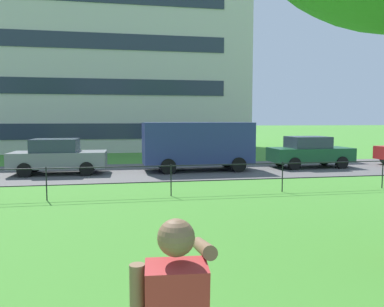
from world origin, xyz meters
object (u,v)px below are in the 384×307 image
at_px(car_dark_green_far_right, 310,152).
at_px(apartment_building_background, 67,69).
at_px(panel_van_left, 198,143).
at_px(car_grey_center, 58,156).

distance_m(car_dark_green_far_right, apartment_building_background, 21.02).
bearing_deg(apartment_building_background, panel_van_left, -63.04).
bearing_deg(car_grey_center, car_dark_green_far_right, 0.85).
xyz_separation_m(car_grey_center, car_dark_green_far_right, (11.91, 0.18, 0.00)).
relative_size(car_grey_center, car_dark_green_far_right, 1.00).
bearing_deg(panel_van_left, apartment_building_background, 116.96).
bearing_deg(panel_van_left, car_grey_center, -179.81).
bearing_deg(car_grey_center, panel_van_left, 0.19).
bearing_deg(car_dark_green_far_right, apartment_building_background, 131.71).
bearing_deg(car_dark_green_far_right, car_grey_center, -179.15).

